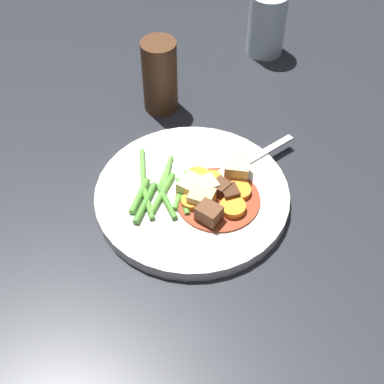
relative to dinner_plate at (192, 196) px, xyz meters
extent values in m
plane|color=#26282D|center=(0.00, 0.00, -0.01)|extent=(3.00, 3.00, 0.00)
cylinder|color=white|center=(0.00, 0.00, 0.00)|extent=(0.27, 0.27, 0.02)
cylinder|color=#93381E|center=(0.04, -0.01, 0.01)|extent=(0.11, 0.11, 0.00)
cylinder|color=orange|center=(0.00, -0.02, 0.01)|extent=(0.03, 0.03, 0.01)
cylinder|color=orange|center=(0.06, 0.00, 0.01)|extent=(0.03, 0.03, 0.01)
cylinder|color=orange|center=(0.03, 0.02, 0.01)|extent=(0.04, 0.04, 0.01)
cylinder|color=orange|center=(0.01, 0.02, 0.01)|extent=(0.05, 0.05, 0.01)
cylinder|color=orange|center=(0.06, -0.03, 0.01)|extent=(0.04, 0.04, 0.01)
cube|color=#EAD68C|center=(0.00, 0.00, 0.02)|extent=(0.04, 0.04, 0.02)
cube|color=#EAD68C|center=(0.02, 0.00, 0.02)|extent=(0.03, 0.04, 0.02)
cube|color=#E5CC7A|center=(0.01, -0.02, 0.02)|extent=(0.04, 0.04, 0.02)
cube|color=#EAD68C|center=(0.06, 0.03, 0.02)|extent=(0.04, 0.03, 0.03)
cube|color=#4C2B19|center=(0.05, -0.01, 0.02)|extent=(0.03, 0.03, 0.02)
cube|color=#56331E|center=(0.04, 0.00, 0.02)|extent=(0.03, 0.03, 0.02)
cube|color=brown|center=(0.02, -0.05, 0.02)|extent=(0.04, 0.04, 0.03)
cylinder|color=#4C8E33|center=(-0.06, -0.03, 0.01)|extent=(0.03, 0.07, 0.01)
cylinder|color=#599E38|center=(-0.07, -0.01, 0.01)|extent=(0.02, 0.06, 0.01)
cylinder|color=#599E38|center=(-0.06, -0.02, 0.01)|extent=(0.03, 0.06, 0.01)
cylinder|color=#599E38|center=(-0.02, 0.00, 0.01)|extent=(0.02, 0.07, 0.01)
cylinder|color=#66AD42|center=(-0.04, 0.03, 0.01)|extent=(0.02, 0.06, 0.01)
cylinder|color=#599E38|center=(-0.01, -0.01, 0.01)|extent=(0.02, 0.06, 0.01)
cylinder|color=#66AD42|center=(-0.07, 0.04, 0.01)|extent=(0.02, 0.07, 0.01)
cylinder|color=#66AD42|center=(-0.04, 0.02, 0.01)|extent=(0.01, 0.05, 0.01)
cylinder|color=#4C8E33|center=(-0.03, -0.02, 0.01)|extent=(0.03, 0.06, 0.01)
cylinder|color=#599E38|center=(-0.04, -0.01, 0.01)|extent=(0.03, 0.08, 0.01)
cube|color=silver|center=(0.10, 0.08, 0.01)|extent=(0.09, 0.08, 0.00)
cube|color=silver|center=(0.05, 0.04, 0.01)|extent=(0.03, 0.03, 0.00)
cylinder|color=silver|center=(0.02, 0.02, 0.01)|extent=(0.03, 0.03, 0.00)
cylinder|color=silver|center=(0.02, 0.02, 0.01)|extent=(0.03, 0.03, 0.00)
cylinder|color=silver|center=(0.03, 0.01, 0.01)|extent=(0.03, 0.03, 0.00)
cylinder|color=silver|center=(0.03, 0.01, 0.01)|extent=(0.03, 0.03, 0.00)
cylinder|color=silver|center=(0.11, 0.36, 0.05)|extent=(0.07, 0.07, 0.11)
cylinder|color=#4C2D19|center=(-0.06, 0.20, 0.05)|extent=(0.05, 0.05, 0.12)
camera|label=1|loc=(0.03, -0.52, 0.59)|focal=53.51mm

